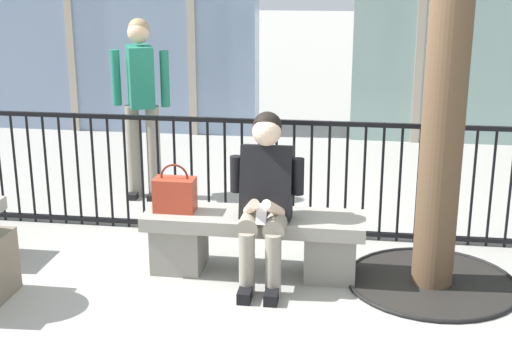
# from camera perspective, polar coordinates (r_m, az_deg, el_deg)

# --- Properties ---
(ground_plane) EXTENTS (60.00, 60.00, 0.00)m
(ground_plane) POSITION_cam_1_polar(r_m,az_deg,el_deg) (5.28, -0.16, -8.14)
(ground_plane) COLOR #9E9B93
(stone_bench) EXTENTS (1.60, 0.44, 0.45)m
(stone_bench) POSITION_cam_1_polar(r_m,az_deg,el_deg) (5.17, -0.16, -5.41)
(stone_bench) COLOR gray
(stone_bench) RESTS_ON ground
(seated_person_with_phone) EXTENTS (0.52, 0.66, 1.21)m
(seated_person_with_phone) POSITION_cam_1_polar(r_m,az_deg,el_deg) (4.91, 0.74, -1.91)
(seated_person_with_phone) COLOR gray
(seated_person_with_phone) RESTS_ON ground
(handbag_on_bench) EXTENTS (0.30, 0.17, 0.36)m
(handbag_on_bench) POSITION_cam_1_polar(r_m,az_deg,el_deg) (5.17, -6.56, -1.88)
(handbag_on_bench) COLOR #B23823
(handbag_on_bench) RESTS_ON stone_bench
(bystander_at_railing) EXTENTS (0.55, 0.44, 1.71)m
(bystander_at_railing) POSITION_cam_1_polar(r_m,az_deg,el_deg) (6.75, -9.24, 6.01)
(bystander_at_railing) COLOR gray
(bystander_at_railing) RESTS_ON ground
(plaza_railing) EXTENTS (9.84, 0.04, 0.99)m
(plaza_railing) POSITION_cam_1_polar(r_m,az_deg,el_deg) (5.81, 0.95, -0.54)
(plaza_railing) COLOR black
(plaza_railing) RESTS_ON ground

